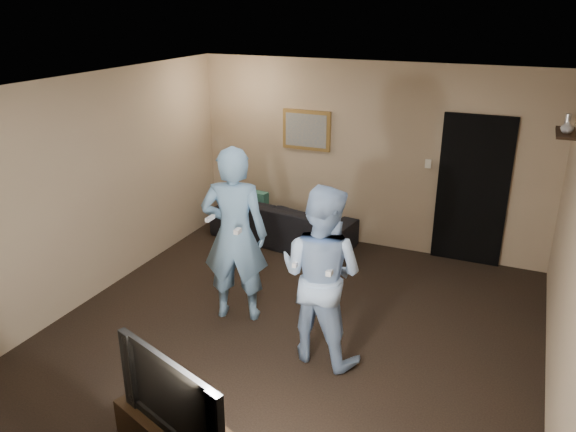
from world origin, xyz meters
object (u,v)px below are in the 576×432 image
at_px(television, 183,391).
at_px(wii_player_right, 321,275).
at_px(sofa, 283,221).
at_px(wii_player_left, 235,235).

bearing_deg(television, wii_player_right, 99.73).
distance_m(sofa, wii_player_right, 2.96).
xyz_separation_m(sofa, wii_player_right, (1.51, -2.47, 0.59)).
bearing_deg(wii_player_left, wii_player_right, -17.14).
bearing_deg(television, sofa, 124.92).
relative_size(sofa, television, 1.90).
bearing_deg(wii_player_right, wii_player_left, 162.86).
relative_size(television, wii_player_left, 0.56).
distance_m(television, wii_player_left, 2.36).
bearing_deg(wii_player_right, television, -99.88).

